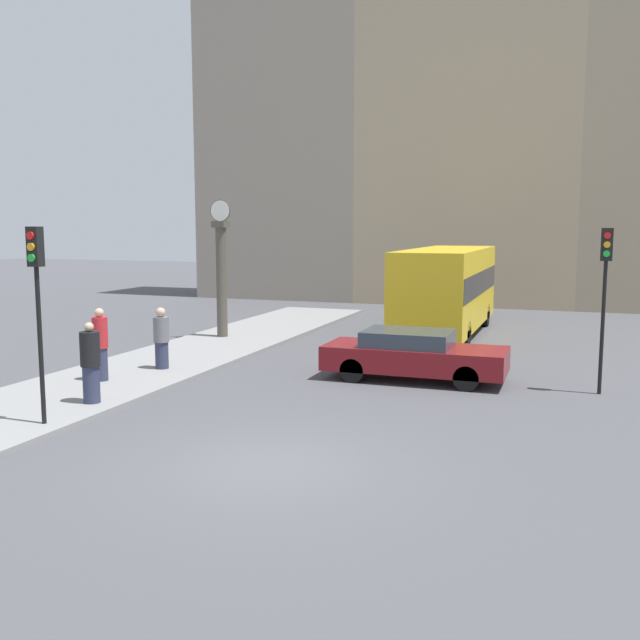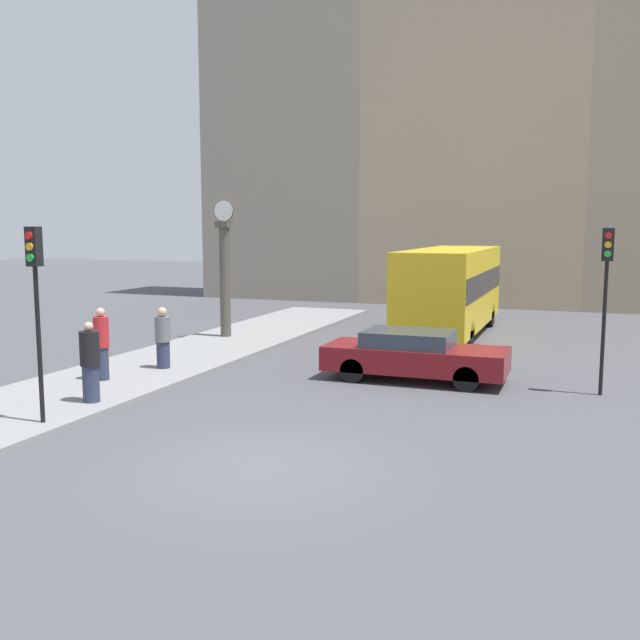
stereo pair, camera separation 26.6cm
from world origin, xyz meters
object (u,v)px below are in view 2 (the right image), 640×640
Objects in this scene: sedan_car at (414,355)px; pedestrian_grey_jacket at (163,338)px; traffic_light_far at (606,277)px; pedestrian_red_top at (102,344)px; street_clock at (225,272)px; traffic_light_near at (36,284)px; pedestrian_black_jacket at (90,363)px; bus_distant at (451,286)px.

pedestrian_grey_jacket reaches higher than sedan_car.
traffic_light_far is 12.30m from pedestrian_red_top.
sedan_car is at bearing 11.87° from pedestrian_grey_jacket.
pedestrian_red_top is at bearing -108.03° from pedestrian_grey_jacket.
traffic_light_near is at bearing -80.47° from street_clock.
pedestrian_red_top reaches higher than pedestrian_grey_jacket.
street_clock reaches higher than traffic_light_near.
street_clock is 9.70m from pedestrian_black_jacket.
traffic_light_near reaches higher than traffic_light_far.
sedan_car is 2.78× the size of pedestrian_grey_jacket.
traffic_light_far is 0.83× the size of street_clock.
bus_distant is 8.20m from street_clock.
bus_distant is 5.25× the size of pedestrian_grey_jacket.
pedestrian_red_top is at bearing -155.95° from sedan_car.
sedan_car is at bearing -28.79° from street_clock.
street_clock is at bearing 93.77° from pedestrian_red_top.
sedan_car is 8.98m from street_clock.
pedestrian_grey_jacket is (-0.78, 5.51, -1.93)m from traffic_light_near.
street_clock is (-1.87, 11.15, -0.48)m from traffic_light_near.
traffic_light_far reaches higher than pedestrian_grey_jacket.
pedestrian_black_jacket is (-0.17, 1.71, -1.87)m from traffic_light_near.
traffic_light_near is 2.10× the size of pedestrian_red_top.
pedestrian_black_jacket is at bearing -153.91° from traffic_light_far.
traffic_light_near is (-5.86, -6.91, 2.19)m from sedan_car.
sedan_car is 2.61× the size of pedestrian_black_jacket.
street_clock is (-7.73, 4.25, 1.71)m from sedan_car.
traffic_light_far reaches higher than bus_distant.
bus_distant is 1.85× the size of street_clock.
pedestrian_red_top is at bearing -86.23° from street_clock.
pedestrian_red_top is at bearing 110.55° from traffic_light_near.
street_clock reaches higher than pedestrian_grey_jacket.
pedestrian_red_top reaches higher than pedestrian_black_jacket.
sedan_car is at bearing 49.71° from traffic_light_near.
bus_distant is at bearing 70.54° from traffic_light_near.
bus_distant is (-0.54, 8.14, 1.11)m from sedan_car.
pedestrian_black_jacket is (1.21, -1.97, -0.03)m from pedestrian_red_top.
traffic_light_near is 11.32m from street_clock.
traffic_light_far is 12.97m from street_clock.
traffic_light_far is at bearing 15.21° from pedestrian_red_top.
traffic_light_far is 2.21× the size of pedestrian_black_jacket.
pedestrian_grey_jacket is (-6.64, -1.39, 0.27)m from sedan_car.
pedestrian_black_jacket is (1.70, -9.44, -1.39)m from street_clock.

